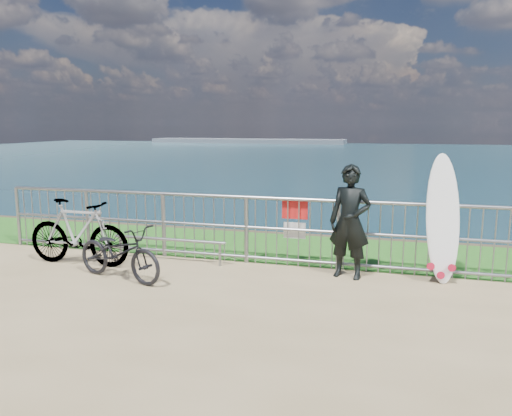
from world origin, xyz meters
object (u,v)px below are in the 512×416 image
(surfer, at_px, (350,222))
(surfboard, at_px, (443,223))
(bicycle_far, at_px, (78,232))
(bicycle_near, at_px, (119,252))

(surfer, bearing_deg, surfboard, 20.22)
(surfboard, height_order, bicycle_far, surfboard)
(surfboard, relative_size, bicycle_near, 1.18)
(bicycle_near, height_order, bicycle_far, bicycle_far)
(surfer, xyz_separation_m, bicycle_near, (-3.25, -1.03, -0.43))
(surfer, xyz_separation_m, surfboard, (1.31, 0.19, 0.01))
(surfer, height_order, bicycle_far, surfer)
(bicycle_far, bearing_deg, surfer, -83.25)
(surfer, height_order, surfboard, surfboard)
(bicycle_near, bearing_deg, surfboard, -59.48)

